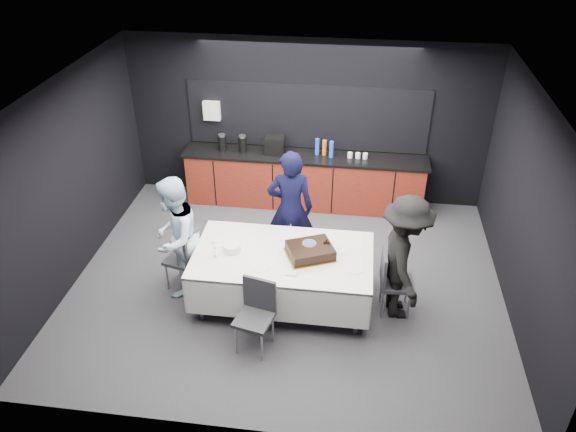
# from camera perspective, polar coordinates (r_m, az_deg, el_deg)

# --- Properties ---
(ground) EXTENTS (6.00, 6.00, 0.00)m
(ground) POSITION_cam_1_polar(r_m,az_deg,el_deg) (8.06, -0.10, -6.70)
(ground) COLOR #3E3E43
(ground) RESTS_ON ground
(room_shell) EXTENTS (6.04, 5.04, 2.82)m
(room_shell) POSITION_cam_1_polar(r_m,az_deg,el_deg) (7.04, -0.11, 5.13)
(room_shell) COLOR white
(room_shell) RESTS_ON ground
(kitchenette) EXTENTS (4.10, 0.64, 2.05)m
(kitchenette) POSITION_cam_1_polar(r_m,az_deg,el_deg) (9.61, 1.59, 4.14)
(kitchenette) COLOR maroon
(kitchenette) RESTS_ON ground
(party_table) EXTENTS (2.32, 1.32, 0.78)m
(party_table) POSITION_cam_1_polar(r_m,az_deg,el_deg) (7.36, -0.52, -4.76)
(party_table) COLOR #99999E
(party_table) RESTS_ON ground
(cake_assembly) EXTENTS (0.75, 0.69, 0.18)m
(cake_assembly) POSITION_cam_1_polar(r_m,az_deg,el_deg) (7.21, 2.28, -3.54)
(cake_assembly) COLOR gold
(cake_assembly) RESTS_ON party_table
(plate_stack) EXTENTS (0.23, 0.23, 0.10)m
(plate_stack) POSITION_cam_1_polar(r_m,az_deg,el_deg) (7.34, -5.73, -3.19)
(plate_stack) COLOR white
(plate_stack) RESTS_ON party_table
(loose_plate_near) EXTENTS (0.20, 0.20, 0.01)m
(loose_plate_near) POSITION_cam_1_polar(r_m,az_deg,el_deg) (7.05, -2.81, -5.25)
(loose_plate_near) COLOR white
(loose_plate_near) RESTS_ON party_table
(loose_plate_right_a) EXTENTS (0.18, 0.18, 0.01)m
(loose_plate_right_a) POSITION_cam_1_polar(r_m,az_deg,el_deg) (7.35, 5.23, -3.59)
(loose_plate_right_a) COLOR white
(loose_plate_right_a) RESTS_ON party_table
(loose_plate_right_b) EXTENTS (0.22, 0.22, 0.01)m
(loose_plate_right_b) POSITION_cam_1_polar(r_m,az_deg,el_deg) (7.06, 6.81, -5.38)
(loose_plate_right_b) COLOR white
(loose_plate_right_b) RESTS_ON party_table
(loose_plate_far) EXTENTS (0.18, 0.18, 0.01)m
(loose_plate_far) POSITION_cam_1_polar(r_m,az_deg,el_deg) (7.58, 0.67, -2.15)
(loose_plate_far) COLOR white
(loose_plate_far) RESTS_ON party_table
(fork_pile) EXTENTS (0.15, 0.10, 0.02)m
(fork_pile) POSITION_cam_1_polar(r_m,az_deg,el_deg) (6.93, 0.33, -5.85)
(fork_pile) COLOR white
(fork_pile) RESTS_ON party_table
(champagne_flute) EXTENTS (0.06, 0.06, 0.22)m
(champagne_flute) POSITION_cam_1_polar(r_m,az_deg,el_deg) (7.20, -7.55, -3.08)
(champagne_flute) COLOR white
(champagne_flute) RESTS_ON party_table
(chair_left) EXTENTS (0.51, 0.51, 0.92)m
(chair_left) POSITION_cam_1_polar(r_m,az_deg,el_deg) (7.79, -10.23, -3.95)
(chair_left) COLOR #2D2E33
(chair_left) RESTS_ON ground
(chair_right) EXTENTS (0.44, 0.44, 0.92)m
(chair_right) POSITION_cam_1_polar(r_m,az_deg,el_deg) (7.41, 10.44, -6.14)
(chair_right) COLOR #2D2E33
(chair_right) RESTS_ON ground
(chair_near) EXTENTS (0.51, 0.51, 0.92)m
(chair_near) POSITION_cam_1_polar(r_m,az_deg,el_deg) (6.82, -3.23, -9.49)
(chair_near) COLOR #2D2E33
(chair_near) RESTS_ON ground
(person_center) EXTENTS (0.70, 0.50, 1.80)m
(person_center) POSITION_cam_1_polar(r_m,az_deg,el_deg) (7.98, 0.24, 0.76)
(person_center) COLOR black
(person_center) RESTS_ON ground
(person_left) EXTENTS (0.71, 0.88, 1.72)m
(person_left) POSITION_cam_1_polar(r_m,az_deg,el_deg) (7.59, -11.42, -2.15)
(person_left) COLOR silver
(person_left) RESTS_ON ground
(person_right) EXTENTS (0.80, 1.20, 1.74)m
(person_right) POSITION_cam_1_polar(r_m,az_deg,el_deg) (7.20, 11.71, -4.24)
(person_right) COLOR black
(person_right) RESTS_ON ground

